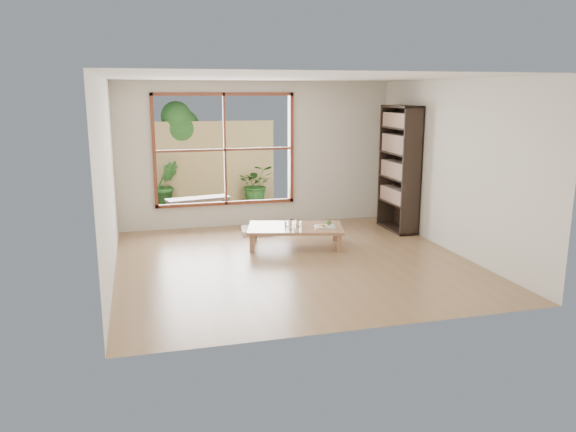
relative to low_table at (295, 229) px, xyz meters
name	(u,v)px	position (x,y,z in m)	size (l,w,h in m)	color
ground	(294,261)	(-0.24, -0.77, -0.29)	(5.00, 5.00, 0.00)	#906A48
low_table	(295,229)	(0.00, 0.00, 0.00)	(1.64, 1.18, 0.32)	#966B48
floor_cushion	(257,230)	(-0.40, 1.04, -0.25)	(0.53, 0.53, 0.08)	silver
bookshelf	(399,169)	(2.06, 0.61, 0.81)	(0.35, 0.98, 2.18)	black
glass_tall	(292,224)	(-0.10, -0.15, 0.11)	(0.08, 0.08, 0.15)	silver
glass_mid	(299,223)	(0.06, -0.03, 0.09)	(0.08, 0.08, 0.11)	silver
glass_short	(294,222)	(0.03, 0.16, 0.08)	(0.06, 0.06, 0.08)	silver
glass_small	(287,224)	(-0.13, 0.06, 0.08)	(0.07, 0.07, 0.08)	silver
food_tray	(326,226)	(0.45, -0.16, 0.06)	(0.35, 0.28, 0.10)	white
deck	(218,213)	(-0.84, 2.79, -0.29)	(2.80, 2.00, 0.05)	#3C332B
garden_bench	(198,201)	(-1.27, 2.42, 0.07)	(1.27, 0.59, 0.39)	black
bamboo_fence	(210,163)	(-0.84, 3.79, 0.61)	(2.80, 0.06, 1.80)	tan
shrub_right	(256,184)	(0.11, 3.53, 0.16)	(0.76, 0.66, 0.85)	#326123
shrub_left	(166,184)	(-1.82, 3.50, 0.24)	(0.55, 0.44, 0.99)	#326123
garden_tree	(176,129)	(-1.52, 4.09, 1.34)	(1.04, 0.85, 2.22)	#4C3D2D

